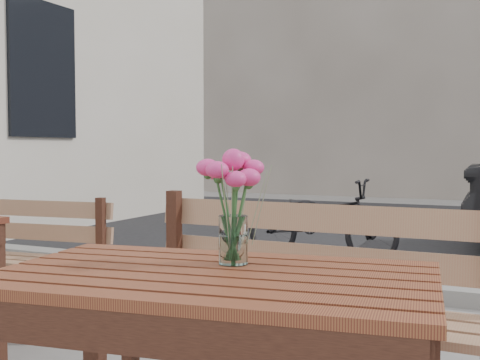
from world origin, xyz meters
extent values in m
cube|color=black|center=(-4.98, 4.50, 2.20)|extent=(0.06, 1.20, 1.80)
cube|color=black|center=(0.00, 7.00, 0.00)|extent=(30.00, 8.00, 0.00)
cube|color=gray|center=(0.00, 3.00, 0.06)|extent=(30.00, 0.25, 0.12)
cube|color=gray|center=(-3.00, 14.00, 4.00)|extent=(8.00, 3.00, 8.00)
cube|color=#552016|center=(-0.04, -0.12, 0.77)|extent=(1.37, 0.91, 0.03)
cube|color=black|center=(-0.66, 0.11, 0.38)|extent=(0.07, 0.07, 0.76)
cube|color=#A37254|center=(-0.01, 0.59, 0.50)|extent=(1.57, 0.45, 0.03)
cube|color=#A37254|center=(-0.01, 0.83, 0.76)|extent=(1.56, 0.06, 0.42)
cube|color=black|center=(-0.73, 0.43, 0.26)|extent=(0.06, 0.06, 0.51)
cube|color=black|center=(-0.72, 0.78, 0.47)|extent=(0.06, 0.06, 0.95)
cylinder|color=white|center=(-0.04, 0.02, 0.86)|extent=(0.09, 0.09, 0.15)
cylinder|color=#316733|center=(-0.04, 0.02, 0.94)|extent=(0.05, 0.05, 0.31)
cube|color=#A37254|center=(-2.24, 1.16, 0.44)|extent=(1.42, 0.53, 0.03)
cube|color=#A37254|center=(-2.27, 1.37, 0.67)|extent=(1.38, 0.19, 0.37)
cube|color=black|center=(-1.60, 1.08, 0.23)|extent=(0.05, 0.05, 0.45)
cube|color=black|center=(-1.64, 1.39, 0.42)|extent=(0.05, 0.05, 0.84)
imported|color=black|center=(-1.08, 4.30, 0.42)|extent=(1.62, 0.60, 0.84)
camera|label=1|loc=(0.77, -1.67, 1.15)|focal=45.00mm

